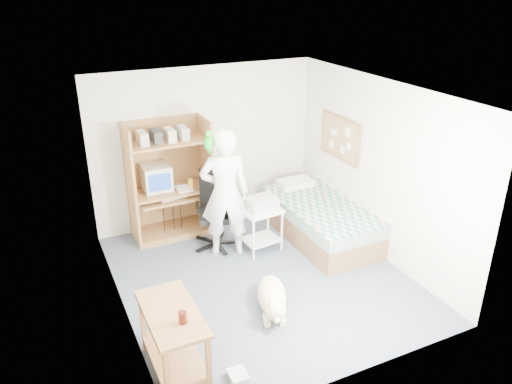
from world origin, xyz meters
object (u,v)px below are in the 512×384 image
(computer_hutch, at_px, (169,184))
(side_desk, at_px, (173,333))
(person, at_px, (225,194))
(office_chair, at_px, (216,219))
(bed, at_px, (320,220))
(dog, at_px, (272,297))
(printer_cart, at_px, (261,223))

(computer_hutch, distance_m, side_desk, 3.08)
(computer_hutch, distance_m, person, 1.08)
(computer_hutch, height_order, office_chair, computer_hutch)
(bed, bearing_deg, office_chair, 161.91)
(office_chair, relative_size, dog, 1.09)
(office_chair, bearing_deg, dog, -71.06)
(dog, bearing_deg, computer_hutch, 122.80)
(bed, relative_size, side_desk, 2.02)
(bed, bearing_deg, side_desk, -147.50)
(side_desk, height_order, office_chair, office_chair)
(bed, relative_size, office_chair, 1.79)
(office_chair, xyz_separation_m, person, (0.03, -0.31, 0.53))
(computer_hutch, relative_size, dog, 1.74)
(person, bearing_deg, bed, -168.56)
(side_desk, bearing_deg, bed, 32.50)
(bed, bearing_deg, printer_cart, 177.12)
(bed, distance_m, dog, 1.99)
(side_desk, bearing_deg, computer_hutch, 73.86)
(office_chair, relative_size, printer_cart, 1.72)
(computer_hutch, relative_size, person, 0.96)
(side_desk, relative_size, office_chair, 0.89)
(computer_hutch, bearing_deg, office_chair, -51.79)
(side_desk, distance_m, person, 2.47)
(computer_hutch, bearing_deg, bed, -29.29)
(bed, height_order, printer_cart, bed)
(person, bearing_deg, computer_hutch, -42.19)
(bed, relative_size, printer_cart, 3.09)
(side_desk, height_order, printer_cart, side_desk)
(bed, height_order, side_desk, side_desk)
(side_desk, distance_m, office_chair, 2.67)
(person, height_order, printer_cart, person)
(bed, distance_m, office_chair, 1.59)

